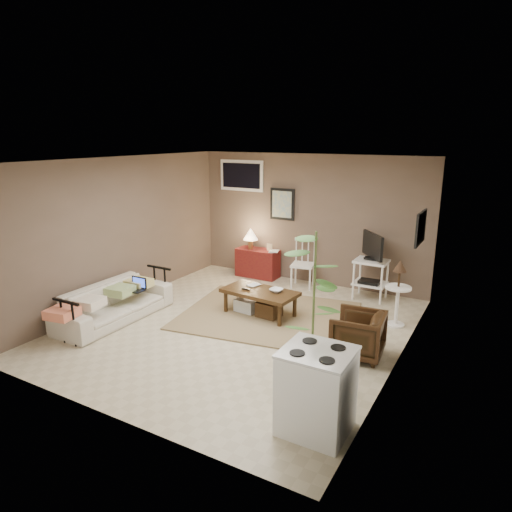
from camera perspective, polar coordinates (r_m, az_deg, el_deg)
The scene contains 20 objects.
floor at distance 6.77m, azimuth -2.06°, elevation -8.87°, with size 5.00×5.00×0.00m, color #C1B293.
art_back at distance 8.72m, azimuth 3.31°, elevation 6.48°, with size 0.50×0.03×0.60m, color black.
art_right at distance 6.51m, azimuth 19.90°, elevation 3.32°, with size 0.03×0.60×0.45m, color black.
window at distance 9.09m, azimuth -1.81°, elevation 10.02°, with size 0.96×0.03×0.60m, color white.
rug at distance 7.15m, azimuth 1.50°, elevation -7.42°, with size 2.58×2.07×0.02m, color #816B4B.
coffee_table at distance 7.10m, azimuth 0.41°, elevation -5.59°, with size 1.20×0.69×0.44m.
sofa at distance 7.22m, azimuth -17.37°, elevation -4.91°, with size 1.86×0.54×0.73m, color beige.
sofa_pillows at distance 7.03m, azimuth -18.43°, elevation -4.83°, with size 0.36×1.77×0.13m, color beige, non-canonical shape.
sofa_end_rails at distance 7.16m, azimuth -16.74°, elevation -5.46°, with size 0.50×1.86×0.63m, color black, non-canonical shape.
laptop at distance 7.27m, azimuth -14.63°, elevation -3.67°, with size 0.29×0.21×0.20m.
red_console at distance 8.98m, azimuth 0.13°, elevation -0.53°, with size 0.84×0.37×0.97m.
spindle_chair at distance 8.41m, azimuth 5.90°, elevation -1.12°, with size 0.47×0.47×0.88m.
tv_stand at distance 7.93m, azimuth 14.20°, elevation -1.07°, with size 0.54×0.55×1.15m.
side_table at distance 6.91m, azimuth 17.39°, elevation -3.55°, with size 0.37×0.37×1.00m.
armchair at distance 5.98m, azimuth 12.62°, elevation -9.28°, with size 0.62×0.58×0.63m, color black.
potted_plant at distance 5.03m, azimuth 7.22°, elevation -5.95°, with size 0.45×0.45×1.78m.
stove at distance 4.48m, azimuth 7.56°, elevation -16.35°, with size 0.64×0.60×0.84m.
bowl at distance 6.95m, azimuth 2.55°, elevation -3.72°, with size 0.20×0.05×0.20m, color #3D2610.
book_table at distance 7.27m, azimuth -0.71°, elevation -2.81°, with size 0.15×0.02×0.20m, color #3D2610.
book_console at distance 8.72m, azimuth 1.68°, elevation 1.32°, with size 0.18×0.02×0.24m, color #3D2610.
Camera 1 is at (3.26, -5.27, 2.74)m, focal length 32.00 mm.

